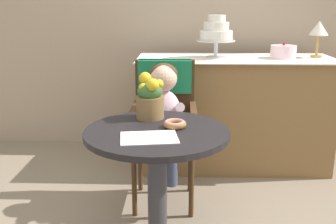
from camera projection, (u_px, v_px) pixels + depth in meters
name	position (u px, v px, depth m)	size (l,w,h in m)	color
cafe_table	(157.00, 170.00, 2.01)	(0.72, 0.72, 0.72)	black
wicker_chair	(164.00, 109.00, 2.65)	(0.42, 0.45, 0.95)	#472D19
seated_child	(163.00, 109.00, 2.49)	(0.27, 0.32, 0.73)	silver
paper_napkin	(149.00, 138.00, 1.84)	(0.26, 0.19, 0.00)	white
donut_front	(175.00, 124.00, 1.99)	(0.12, 0.12, 0.03)	#936033
flower_vase	(150.00, 98.00, 2.13)	(0.15, 0.16, 0.25)	brown
display_counter	(234.00, 112.00, 3.26)	(1.56, 0.62, 0.90)	olive
tiered_cake_stand	(216.00, 33.00, 3.10)	(0.30, 0.30, 0.33)	silver
round_layer_cake	(283.00, 52.00, 3.11)	(0.20, 0.20, 0.12)	silver
table_lamp	(319.00, 30.00, 3.12)	(0.15, 0.15, 0.28)	#B28C47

